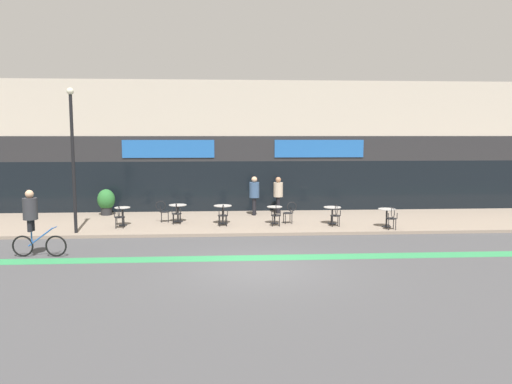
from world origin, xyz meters
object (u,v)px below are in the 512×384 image
(cafe_chair_1_near, at_px, (177,212))
(cafe_chair_3_near, at_px, (276,214))
(planter_pot, at_px, (106,201))
(cafe_chair_1_side, at_px, (163,210))
(bistro_table_2, at_px, (223,211))
(lamp_post, at_px, (73,150))
(cyclist_0, at_px, (32,218))
(bistro_table_5, at_px, (387,214))
(cafe_chair_0_near, at_px, (119,215))
(bistro_table_1, at_px, (178,210))
(pedestrian_near_end, at_px, (278,192))
(pedestrian_far_end, at_px, (254,192))
(cafe_chair_4_near, at_px, (336,214))
(cafe_chair_2_near, at_px, (223,214))
(cafe_chair_5_near, at_px, (392,217))
(bistro_table_0, at_px, (122,213))
(bistro_table_3, at_px, (275,212))
(bistro_table_4, at_px, (332,212))
(cafe_chair_3_side, at_px, (290,211))

(cafe_chair_1_near, distance_m, cafe_chair_3_near, 4.09)
(planter_pot, bearing_deg, cafe_chair_1_side, -35.89)
(bistro_table_2, height_order, planter_pot, planter_pot)
(lamp_post, xyz_separation_m, cyclist_0, (-0.38, -3.17, -1.99))
(bistro_table_5, distance_m, cafe_chair_0_near, 10.60)
(bistro_table_1, distance_m, planter_pot, 4.00)
(pedestrian_near_end, height_order, pedestrian_far_end, pedestrian_far_end)
(cafe_chair_0_near, xyz_separation_m, cafe_chair_1_near, (2.16, 0.72, 0.00))
(cafe_chair_4_near, bearing_deg, cafe_chair_2_near, 86.82)
(cafe_chair_0_near, relative_size, cafe_chair_5_near, 1.00)
(bistro_table_0, relative_size, cafe_chair_2_near, 0.83)
(lamp_post, bearing_deg, bistro_table_2, 15.82)
(bistro_table_1, relative_size, cafe_chair_1_side, 0.82)
(cafe_chair_1_near, distance_m, pedestrian_far_end, 4.02)
(lamp_post, bearing_deg, pedestrian_near_end, 27.24)
(bistro_table_5, distance_m, planter_pot, 12.45)
(bistro_table_2, relative_size, cyclist_0, 0.36)
(cafe_chair_1_side, distance_m, cyclist_0, 6.31)
(bistro_table_1, relative_size, planter_pot, 0.62)
(bistro_table_1, bearing_deg, cafe_chair_5_near, -15.61)
(cafe_chair_0_near, bearing_deg, planter_pot, 18.71)
(cafe_chair_3_near, distance_m, cafe_chair_4_near, 2.39)
(cafe_chair_4_near, bearing_deg, cafe_chair_1_side, 78.80)
(bistro_table_3, distance_m, lamp_post, 8.21)
(bistro_table_3, relative_size, cafe_chair_2_near, 0.79)
(bistro_table_2, xyz_separation_m, cafe_chair_5_near, (6.53, -1.78, -0.03))
(cafe_chair_3_near, distance_m, cyclist_0, 8.98)
(bistro_table_4, distance_m, cafe_chair_4_near, 0.63)
(bistro_table_4, height_order, lamp_post, lamp_post)
(cafe_chair_1_side, xyz_separation_m, cafe_chair_3_side, (5.29, -0.67, 0.00))
(bistro_table_3, distance_m, cafe_chair_4_near, 2.52)
(bistro_table_3, xyz_separation_m, bistro_table_5, (4.39, -1.04, 0.02))
(bistro_table_1, xyz_separation_m, cafe_chair_4_near, (6.41, -1.53, -0.01))
(cafe_chair_1_near, xyz_separation_m, cyclist_0, (-4.00, -4.69, 0.59))
(cafe_chair_5_near, height_order, lamp_post, lamp_post)
(cafe_chair_2_near, height_order, cafe_chair_3_near, same)
(bistro_table_0, xyz_separation_m, cafe_chair_3_near, (6.20, -0.60, -0.01))
(cafe_chair_4_near, relative_size, cyclist_0, 0.43)
(bistro_table_1, height_order, bistro_table_3, bistro_table_1)
(cafe_chair_3_side, height_order, lamp_post, lamp_post)
(bistro_table_2, distance_m, bistro_table_5, 6.63)
(bistro_table_1, distance_m, pedestrian_far_end, 3.72)
(lamp_post, bearing_deg, cyclist_0, -96.75)
(cafe_chair_4_near, relative_size, cafe_chair_5_near, 1.00)
(cafe_chair_5_near, bearing_deg, pedestrian_near_end, 43.10)
(bistro_table_1, bearing_deg, cafe_chair_2_near, -32.22)
(bistro_table_5, bearing_deg, cafe_chair_1_side, 169.24)
(bistro_table_5, height_order, cafe_chair_0_near, cafe_chair_0_near)
(bistro_table_1, height_order, planter_pot, planter_pot)
(cafe_chair_4_near, xyz_separation_m, pedestrian_near_end, (-1.93, 3.57, 0.50))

